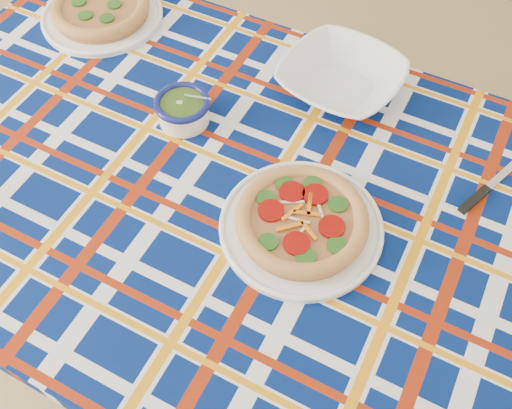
# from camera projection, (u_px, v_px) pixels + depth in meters

# --- Properties ---
(floor) EXTENTS (4.00, 4.00, 0.00)m
(floor) POSITION_uv_depth(u_px,v_px,m) (42.00, 347.00, 1.76)
(floor) COLOR #957C4D
(floor) RESTS_ON ground
(dining_table) EXTENTS (1.86, 1.53, 0.75)m
(dining_table) POSITION_uv_depth(u_px,v_px,m) (230.00, 205.00, 1.24)
(dining_table) COLOR brown
(dining_table) RESTS_ON floor
(tablecloth) EXTENTS (1.91, 1.58, 0.11)m
(tablecloth) POSITION_uv_depth(u_px,v_px,m) (229.00, 198.00, 1.22)
(tablecloth) COLOR #041855
(tablecloth) RESTS_ON dining_table
(main_focaccia_plate) EXTENTS (0.43, 0.43, 0.06)m
(main_focaccia_plate) POSITION_uv_depth(u_px,v_px,m) (302.00, 220.00, 1.09)
(main_focaccia_plate) COLOR #A06539
(main_focaccia_plate) RESTS_ON tablecloth
(pesto_bowl) EXTENTS (0.16, 0.16, 0.07)m
(pesto_bowl) POSITION_uv_depth(u_px,v_px,m) (183.00, 108.00, 1.25)
(pesto_bowl) COLOR #223D10
(pesto_bowl) RESTS_ON tablecloth
(serving_bowl) EXTENTS (0.37, 0.37, 0.07)m
(serving_bowl) POSITION_uv_depth(u_px,v_px,m) (341.00, 79.00, 1.31)
(serving_bowl) COLOR white
(serving_bowl) RESTS_ON tablecloth
(second_focaccia_plate) EXTENTS (0.43, 0.43, 0.06)m
(second_focaccia_plate) POSITION_uv_depth(u_px,v_px,m) (101.00, 9.00, 1.46)
(second_focaccia_plate) COLOR #A06539
(second_focaccia_plate) RESTS_ON tablecloth
(table_knife) EXTENTS (0.17, 0.18, 0.01)m
(table_knife) POSITION_uv_depth(u_px,v_px,m) (503.00, 174.00, 1.18)
(table_knife) COLOR silver
(table_knife) RESTS_ON tablecloth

